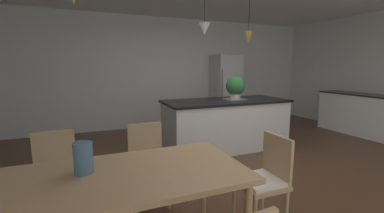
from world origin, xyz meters
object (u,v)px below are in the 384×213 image
chair_far_left (56,174)px  kitchen_island (225,124)px  dining_table (111,184)px  vase_on_dining_table (83,158)px  refrigerator (225,90)px  chair_kitchen_end (265,178)px  potted_plant_on_island (235,87)px  chair_far_right (148,161)px

chair_far_left → kitchen_island: size_ratio=0.38×
dining_table → vase_on_dining_table: vase_on_dining_table is taller
chair_far_left → refrigerator: (3.69, 3.18, 0.43)m
vase_on_dining_table → dining_table: bearing=-34.1°
chair_kitchen_end → refrigerator: refrigerator is taller
chair_kitchen_end → chair_far_left: bearing=155.2°
chair_far_left → vase_on_dining_table: size_ratio=3.80×
potted_plant_on_island → vase_on_dining_table: size_ratio=1.87×
chair_far_left → dining_table: bearing=-61.7°
chair_kitchen_end → chair_far_left: 1.99m
chair_kitchen_end → potted_plant_on_island: potted_plant_on_island is taller
chair_far_right → potted_plant_on_island: size_ratio=2.03×
chair_kitchen_end → chair_far_right: (-0.91, 0.83, 0.00)m
chair_far_left → vase_on_dining_table: 0.85m
dining_table → potted_plant_on_island: 3.25m
kitchen_island → potted_plant_on_island: (0.20, 0.00, 0.68)m
chair_far_left → kitchen_island: (2.63, 1.33, -0.01)m
chair_kitchen_end → chair_far_right: 1.23m
dining_table → potted_plant_on_island: (2.38, 2.17, 0.47)m
kitchen_island → refrigerator: size_ratio=1.26×
refrigerator → chair_kitchen_end: bearing=-115.2°
chair_far_right → vase_on_dining_table: vase_on_dining_table is taller
chair_far_right → vase_on_dining_table: 1.02m
chair_far_left → potted_plant_on_island: size_ratio=2.03×
chair_far_right → vase_on_dining_table: bearing=-130.6°
kitchen_island → chair_far_right: bearing=-142.5°
dining_table → chair_kitchen_end: bearing=-0.0°
dining_table → kitchen_island: kitchen_island is taller
refrigerator → potted_plant_on_island: size_ratio=4.21×
potted_plant_on_island → vase_on_dining_table: 3.29m
potted_plant_on_island → vase_on_dining_table: (-2.55, -2.05, -0.29)m
chair_far_left → kitchen_island: kitchen_island is taller
vase_on_dining_table → chair_kitchen_end: bearing=-4.4°
chair_kitchen_end → kitchen_island: (0.83, 2.17, -0.01)m
chair_far_left → kitchen_island: 2.95m
chair_far_right → kitchen_island: (1.74, 1.33, -0.01)m
dining_table → vase_on_dining_table: 0.27m
dining_table → chair_far_left: 0.96m
dining_table → vase_on_dining_table: bearing=145.9°
chair_kitchen_end → kitchen_island: size_ratio=0.38×
dining_table → kitchen_island: 3.08m
chair_kitchen_end → refrigerator: (1.89, 4.02, 0.43)m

